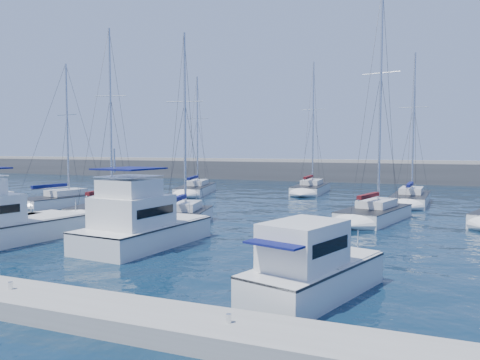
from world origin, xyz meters
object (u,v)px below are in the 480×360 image
at_px(sailboat_mid_a, 62,201).
at_px(sailboat_mid_b, 108,208).
at_px(sailboat_back_b, 311,188).
at_px(sailboat_mid_d, 375,213).
at_px(sailboat_mid_c, 183,217).
at_px(motor_yacht_stbd_outer, 311,271).
at_px(sailboat_back_a, 196,189).
at_px(motor_yacht_stbd_inner, 140,226).
at_px(sailboat_back_c, 411,198).

height_order(sailboat_mid_a, sailboat_mid_b, sailboat_mid_b).
bearing_deg(sailboat_back_b, sailboat_mid_d, -66.58).
distance_m(sailboat_mid_b, sailboat_mid_c, 8.23).
distance_m(motor_yacht_stbd_outer, sailboat_back_a, 38.48).
bearing_deg(sailboat_mid_d, motor_yacht_stbd_inner, -114.04).
xyz_separation_m(sailboat_mid_c, sailboat_back_b, (2.87, 25.66, -0.01)).
bearing_deg(sailboat_back_c, sailboat_mid_c, -124.83).
relative_size(sailboat_mid_b, sailboat_back_c, 1.04).
bearing_deg(motor_yacht_stbd_outer, sailboat_back_a, 140.69).
xyz_separation_m(motor_yacht_stbd_outer, sailboat_mid_a, (-27.08, 16.91, -0.43)).
bearing_deg(motor_yacht_stbd_outer, sailboat_back_c, 102.94).
height_order(sailboat_mid_c, sailboat_back_b, sailboat_back_b).
xyz_separation_m(motor_yacht_stbd_outer, sailboat_mid_b, (-19.99, 14.29, -0.42)).
bearing_deg(sailboat_back_c, motor_yacht_stbd_outer, -91.47).
distance_m(motor_yacht_stbd_outer, sailboat_back_c, 30.92).
distance_m(sailboat_mid_d, sailboat_back_a, 25.15).
bearing_deg(sailboat_mid_a, sailboat_mid_b, -9.98).
height_order(sailboat_mid_d, sailboat_back_c, sailboat_mid_d).
bearing_deg(sailboat_back_a, motor_yacht_stbd_inner, -83.13).
relative_size(sailboat_back_a, sailboat_back_c, 0.95).
xyz_separation_m(sailboat_mid_b, sailboat_back_b, (10.85, 23.64, -0.00)).
height_order(sailboat_mid_c, sailboat_back_c, sailboat_back_c).
xyz_separation_m(sailboat_mid_c, sailboat_mid_d, (12.17, 6.67, 0.02)).
relative_size(motor_yacht_stbd_outer, sailboat_mid_d, 0.40).
xyz_separation_m(motor_yacht_stbd_outer, sailboat_back_b, (-9.14, 37.93, -0.42)).
height_order(sailboat_mid_d, sailboat_back_b, sailboat_mid_d).
bearing_deg(sailboat_mid_c, sailboat_mid_a, 149.29).
distance_m(sailboat_mid_c, sailboat_back_a, 21.84).
xyz_separation_m(sailboat_mid_a, sailboat_back_a, (5.77, 15.12, -0.01)).
bearing_deg(sailboat_back_b, sailboat_mid_b, -117.34).
bearing_deg(sailboat_mid_c, sailboat_mid_b, 152.17).
height_order(sailboat_back_b, sailboat_back_c, sailboat_back_b).
relative_size(motor_yacht_stbd_outer, sailboat_mid_a, 0.52).
bearing_deg(sailboat_mid_b, sailboat_mid_d, 0.89).
bearing_deg(motor_yacht_stbd_outer, sailboat_mid_c, 151.42).
distance_m(motor_yacht_stbd_inner, sailboat_back_b, 32.98).
bearing_deg(sailboat_mid_a, motor_yacht_stbd_inner, -25.63).
relative_size(motor_yacht_stbd_outer, sailboat_back_c, 0.47).
bearing_deg(sailboat_back_b, sailboat_mid_c, -99.07).
relative_size(motor_yacht_stbd_outer, sailboat_back_a, 0.49).
relative_size(sailboat_mid_c, sailboat_back_c, 0.93).
bearing_deg(sailboat_back_b, sailboat_back_c, -34.69).
xyz_separation_m(motor_yacht_stbd_inner, sailboat_mid_a, (-16.49, 11.92, -0.62)).
bearing_deg(sailboat_back_b, sailboat_mid_a, -133.16).
distance_m(sailboat_mid_a, sailboat_mid_b, 7.56).
relative_size(motor_yacht_stbd_inner, sailboat_back_b, 0.52).
height_order(motor_yacht_stbd_outer, sailboat_back_c, sailboat_back_c).
height_order(sailboat_mid_a, sailboat_back_c, sailboat_back_c).
relative_size(sailboat_mid_d, sailboat_back_c, 1.18).
xyz_separation_m(motor_yacht_stbd_inner, sailboat_mid_b, (-9.39, 9.31, -0.61)).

